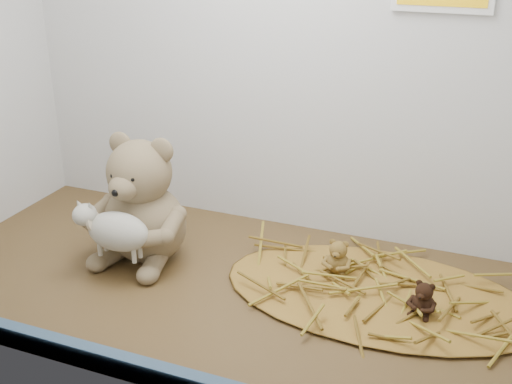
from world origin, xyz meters
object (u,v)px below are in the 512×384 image
at_px(main_teddy, 143,198).
at_px(mini_teddy_tan, 338,255).
at_px(toy_lamb, 118,232).
at_px(mini_teddy_brown, 424,297).

relative_size(main_teddy, mini_teddy_tan, 3.71).
height_order(toy_lamb, mini_teddy_brown, toy_lamb).
relative_size(toy_lamb, mini_teddy_brown, 2.60).
xyz_separation_m(main_teddy, toy_lamb, (0.00, -0.09, -0.03)).
bearing_deg(main_teddy, mini_teddy_brown, 0.04).
distance_m(toy_lamb, mini_teddy_tan, 0.42).
height_order(main_teddy, mini_teddy_brown, main_teddy).
bearing_deg(mini_teddy_tan, toy_lamb, -156.93).
xyz_separation_m(toy_lamb, mini_teddy_tan, (0.39, 0.16, -0.05)).
xyz_separation_m(toy_lamb, mini_teddy_brown, (0.56, 0.08, -0.06)).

